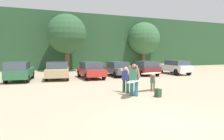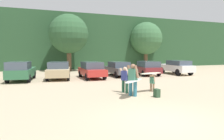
% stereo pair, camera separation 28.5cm
% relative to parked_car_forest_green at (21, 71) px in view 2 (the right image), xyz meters
% --- Properties ---
extents(ground_plane, '(120.00, 120.00, 0.00)m').
position_rel_parked_car_forest_green_xyz_m(ground_plane, '(5.07, -13.10, -0.85)').
color(ground_plane, tan).
extents(hillside_ridge, '(108.00, 12.00, 8.09)m').
position_rel_parked_car_forest_green_xyz_m(hillside_ridge, '(5.07, 16.44, 3.19)').
color(hillside_ridge, '#284C2D').
rests_on(hillside_ridge, ground_plane).
extents(tree_center, '(4.99, 4.99, 7.28)m').
position_rel_parked_car_forest_green_xyz_m(tree_center, '(5.41, 7.75, 3.91)').
color(tree_center, brown).
rests_on(tree_center, ground_plane).
extents(tree_center_right, '(5.08, 5.08, 7.18)m').
position_rel_parked_car_forest_green_xyz_m(tree_center_right, '(17.89, 9.63, 3.77)').
color(tree_center_right, brown).
rests_on(tree_center_right, ground_plane).
extents(parked_car_forest_green, '(2.42, 4.43, 1.67)m').
position_rel_parked_car_forest_green_xyz_m(parked_car_forest_green, '(0.00, 0.00, 0.00)').
color(parked_car_forest_green, '#2D6642').
rests_on(parked_car_forest_green, ground_plane).
extents(parked_car_tan, '(2.64, 4.30, 1.56)m').
position_rel_parked_car_forest_green_xyz_m(parked_car_tan, '(3.15, 0.23, -0.03)').
color(parked_car_tan, tan).
rests_on(parked_car_tan, ground_plane).
extents(parked_car_red, '(1.89, 4.25, 1.54)m').
position_rel_parked_car_forest_green_xyz_m(parked_car_red, '(6.12, -0.33, -0.04)').
color(parked_car_red, '#B72D28').
rests_on(parked_car_red, ground_plane).
extents(parked_car_dark_gray, '(1.91, 4.45, 1.47)m').
position_rel_parked_car_forest_green_xyz_m(parked_car_dark_gray, '(9.17, 0.42, -0.09)').
color(parked_car_dark_gray, '#4C4F54').
rests_on(parked_car_dark_gray, ground_plane).
extents(parked_car_maroon, '(2.47, 4.68, 1.50)m').
position_rel_parked_car_forest_green_xyz_m(parked_car_maroon, '(12.33, 0.17, -0.06)').
color(parked_car_maroon, maroon).
rests_on(parked_car_maroon, ground_plane).
extents(parked_car_white, '(1.94, 4.43, 1.54)m').
position_rel_parked_car_forest_green_xyz_m(parked_car_white, '(15.82, -0.42, -0.02)').
color(parked_car_white, white).
rests_on(parked_car_white, ground_plane).
extents(person_adult, '(0.51, 0.78, 1.79)m').
position_rel_parked_car_forest_green_xyz_m(person_adult, '(6.03, -8.86, 0.16)').
color(person_adult, teal).
rests_on(person_adult, ground_plane).
extents(person_child, '(0.29, 0.39, 1.06)m').
position_rel_parked_car_forest_green_xyz_m(person_child, '(7.75, -8.13, -0.25)').
color(person_child, '#8C6B4C').
rests_on(person_child, ground_plane).
extents(person_companion, '(0.50, 0.78, 1.56)m').
position_rel_parked_car_forest_green_xyz_m(person_companion, '(6.03, -7.83, 0.03)').
color(person_companion, '#26593F').
rests_on(person_companion, ground_plane).
extents(surfboard_white, '(2.13, 2.14, 0.13)m').
position_rel_parked_car_forest_green_xyz_m(surfboard_white, '(6.12, -8.81, 0.01)').
color(surfboard_white, white).
extents(surfboard_cream, '(1.77, 0.85, 0.10)m').
position_rel_parked_car_forest_green_xyz_m(surfboard_cream, '(7.60, -8.19, 0.30)').
color(surfboard_cream, beige).
extents(backpack_dropped, '(0.24, 0.34, 0.45)m').
position_rel_parked_car_forest_green_xyz_m(backpack_dropped, '(7.10, -9.60, -0.62)').
color(backpack_dropped, '#2D4C33').
rests_on(backpack_dropped, ground_plane).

